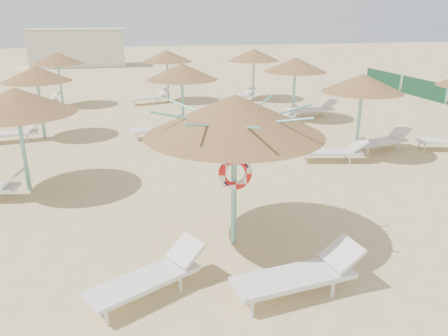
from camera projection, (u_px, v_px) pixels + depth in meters
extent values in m
plane|color=#CFB97E|center=(253.00, 249.00, 8.67)|extent=(120.00, 120.00, 0.00)
cylinder|color=#6FC0BC|center=(234.00, 184.00, 8.54)|extent=(0.11, 0.11, 2.54)
cone|color=brown|center=(234.00, 115.00, 8.08)|extent=(3.39, 3.39, 0.76)
cylinder|color=#6FC0BC|center=(234.00, 129.00, 8.16)|extent=(0.20, 0.20, 0.12)
cylinder|color=#6FC0BC|center=(274.00, 115.00, 8.26)|extent=(1.53, 0.04, 0.38)
cylinder|color=#6FC0BC|center=(254.00, 110.00, 8.71)|extent=(1.11, 1.11, 0.38)
cylinder|color=#6FC0BC|center=(225.00, 109.00, 8.81)|extent=(0.04, 1.53, 0.38)
cylinder|color=#6FC0BC|center=(200.00, 112.00, 8.48)|extent=(1.11, 1.11, 0.38)
cylinder|color=#6FC0BC|center=(193.00, 119.00, 7.93)|extent=(1.53, 0.04, 0.38)
cylinder|color=#6FC0BC|center=(211.00, 126.00, 7.47)|extent=(1.11, 1.11, 0.38)
cylinder|color=#6FC0BC|center=(246.00, 127.00, 7.38)|extent=(0.04, 1.53, 0.38)
cylinder|color=#6FC0BC|center=(272.00, 122.00, 7.70)|extent=(1.11, 1.11, 0.38)
torus|color=red|center=(235.00, 173.00, 8.36)|extent=(0.67, 0.15, 0.67)
cylinder|color=silver|center=(107.00, 318.00, 6.49)|extent=(0.06, 0.06, 0.28)
cylinder|color=silver|center=(92.00, 302.00, 6.85)|extent=(0.06, 0.06, 0.28)
cylinder|color=silver|center=(180.00, 284.00, 7.32)|extent=(0.06, 0.06, 0.28)
cylinder|color=silver|center=(164.00, 272.00, 7.67)|extent=(0.06, 0.06, 0.28)
cube|color=silver|center=(144.00, 281.00, 7.10)|extent=(1.95, 1.42, 0.08)
cube|color=silver|center=(185.00, 251.00, 7.54)|extent=(0.70, 0.75, 0.36)
cylinder|color=silver|center=(252.00, 309.00, 6.68)|extent=(0.06, 0.06, 0.30)
cylinder|color=silver|center=(239.00, 289.00, 7.16)|extent=(0.06, 0.06, 0.30)
cylinder|color=silver|center=(333.00, 289.00, 7.16)|extent=(0.06, 0.06, 0.30)
cylinder|color=silver|center=(315.00, 272.00, 7.64)|extent=(0.06, 0.06, 0.30)
cube|color=silver|center=(293.00, 277.00, 7.14)|extent=(2.11, 0.93, 0.09)
cube|color=silver|center=(342.00, 254.00, 7.36)|extent=(0.60, 0.71, 0.39)
cylinder|color=#6FC0BC|center=(23.00, 149.00, 11.20)|extent=(0.11, 0.11, 2.30)
cone|color=brown|center=(16.00, 101.00, 10.78)|extent=(2.90, 2.90, 0.65)
cylinder|color=#6FC0BC|center=(17.00, 111.00, 10.87)|extent=(0.20, 0.20, 0.12)
cylinder|color=silver|center=(6.00, 191.00, 11.19)|extent=(0.06, 0.06, 0.28)
cube|color=silver|center=(11.00, 179.00, 10.83)|extent=(0.59, 0.68, 0.36)
cylinder|color=#6FC0BC|center=(41.00, 108.00, 16.19)|extent=(0.11, 0.11, 2.30)
cone|color=brown|center=(36.00, 74.00, 15.78)|extent=(2.47, 2.47, 0.56)
cylinder|color=#6FC0BC|center=(37.00, 80.00, 15.86)|extent=(0.20, 0.20, 0.12)
cylinder|color=silver|center=(27.00, 139.00, 15.90)|extent=(0.06, 0.06, 0.28)
cylinder|color=silver|center=(27.00, 135.00, 16.34)|extent=(0.06, 0.06, 0.28)
cube|color=silver|center=(10.00, 134.00, 15.87)|extent=(1.97, 0.89, 0.08)
cube|color=silver|center=(34.00, 125.00, 16.08)|extent=(0.57, 0.66, 0.36)
cylinder|color=#6FC0BC|center=(60.00, 83.00, 21.95)|extent=(0.11, 0.11, 2.30)
cone|color=brown|center=(57.00, 58.00, 21.54)|extent=(2.55, 2.55, 0.57)
cylinder|color=#6FC0BC|center=(58.00, 63.00, 21.62)|extent=(0.20, 0.20, 0.12)
cylinder|color=silver|center=(22.00, 108.00, 21.12)|extent=(0.06, 0.06, 0.28)
cylinder|color=silver|center=(21.00, 106.00, 21.54)|extent=(0.06, 0.06, 0.28)
cylinder|color=silver|center=(51.00, 105.00, 21.73)|extent=(0.06, 0.06, 0.28)
cylinder|color=silver|center=(50.00, 104.00, 22.15)|extent=(0.06, 0.06, 0.28)
cube|color=silver|center=(38.00, 102.00, 21.63)|extent=(2.00, 1.11, 0.08)
cube|color=silver|center=(56.00, 96.00, 21.93)|extent=(0.63, 0.71, 0.36)
cylinder|color=#6FC0BC|center=(183.00, 104.00, 16.81)|extent=(0.11, 0.11, 2.30)
cone|color=brown|center=(182.00, 71.00, 16.40)|extent=(2.69, 2.69, 0.61)
cylinder|color=#6FC0BC|center=(182.00, 78.00, 16.48)|extent=(0.20, 0.20, 0.12)
cylinder|color=silver|center=(137.00, 138.00, 16.02)|extent=(0.06, 0.06, 0.28)
cylinder|color=silver|center=(134.00, 134.00, 16.44)|extent=(0.06, 0.06, 0.28)
cylinder|color=silver|center=(172.00, 134.00, 16.56)|extent=(0.06, 0.06, 0.28)
cylinder|color=silver|center=(168.00, 131.00, 16.98)|extent=(0.06, 0.06, 0.28)
cube|color=silver|center=(156.00, 129.00, 16.49)|extent=(1.99, 1.01, 0.08)
cube|color=silver|center=(177.00, 121.00, 16.75)|extent=(0.60, 0.69, 0.36)
cylinder|color=#6FC0BC|center=(168.00, 80.00, 23.02)|extent=(0.11, 0.11, 2.30)
cone|color=brown|center=(167.00, 56.00, 22.61)|extent=(2.64, 2.64, 0.59)
cylinder|color=#6FC0BC|center=(167.00, 61.00, 22.69)|extent=(0.20, 0.20, 0.12)
cylinder|color=silver|center=(135.00, 103.00, 22.19)|extent=(0.06, 0.06, 0.28)
cylinder|color=silver|center=(132.00, 102.00, 22.61)|extent=(0.06, 0.06, 0.28)
cylinder|color=silver|center=(160.00, 101.00, 22.79)|extent=(0.06, 0.06, 0.28)
cylinder|color=silver|center=(157.00, 100.00, 23.21)|extent=(0.06, 0.06, 0.28)
cube|color=silver|center=(148.00, 98.00, 22.70)|extent=(2.00, 1.10, 0.08)
cube|color=silver|center=(163.00, 92.00, 22.99)|extent=(0.63, 0.71, 0.36)
cylinder|color=#6FC0BC|center=(359.00, 121.00, 14.08)|extent=(0.11, 0.11, 2.30)
cone|color=brown|center=(363.00, 83.00, 13.67)|extent=(2.54, 2.54, 0.57)
cylinder|color=#6FC0BC|center=(362.00, 90.00, 13.75)|extent=(0.20, 0.20, 0.12)
cylinder|color=silver|center=(307.00, 160.00, 13.58)|extent=(0.06, 0.06, 0.28)
cylinder|color=silver|center=(304.00, 155.00, 14.05)|extent=(0.06, 0.06, 0.28)
cylinder|color=silver|center=(350.00, 160.00, 13.58)|extent=(0.06, 0.06, 0.28)
cylinder|color=silver|center=(346.00, 155.00, 14.05)|extent=(0.06, 0.06, 0.28)
cube|color=silver|center=(331.00, 152.00, 13.75)|extent=(1.99, 1.03, 0.08)
cube|color=silver|center=(359.00, 145.00, 13.67)|extent=(0.61, 0.69, 0.36)
cylinder|color=silver|center=(368.00, 152.00, 14.38)|extent=(0.06, 0.06, 0.28)
cylinder|color=silver|center=(357.00, 148.00, 14.80)|extent=(0.06, 0.06, 0.28)
cylinder|color=silver|center=(398.00, 147.00, 14.93)|extent=(0.06, 0.06, 0.28)
cylinder|color=silver|center=(387.00, 143.00, 15.36)|extent=(0.06, 0.06, 0.28)
cube|color=silver|center=(381.00, 142.00, 14.86)|extent=(1.99, 1.03, 0.08)
cube|color=silver|center=(400.00, 132.00, 15.13)|extent=(0.61, 0.69, 0.36)
cylinder|color=#6FC0BC|center=(294.00, 94.00, 19.07)|extent=(0.11, 0.11, 2.30)
cone|color=brown|center=(295.00, 65.00, 18.66)|extent=(2.69, 2.69, 0.60)
cylinder|color=#6FC0BC|center=(295.00, 70.00, 18.74)|extent=(0.20, 0.20, 0.12)
cylinder|color=silver|center=(255.00, 121.00, 18.47)|extent=(0.06, 0.06, 0.28)
cylinder|color=silver|center=(253.00, 119.00, 18.94)|extent=(0.06, 0.06, 0.28)
cylinder|color=silver|center=(286.00, 120.00, 18.64)|extent=(0.06, 0.06, 0.28)
cylinder|color=silver|center=(283.00, 118.00, 19.11)|extent=(0.06, 0.06, 0.28)
cube|color=silver|center=(272.00, 115.00, 18.75)|extent=(1.95, 0.79, 0.08)
cube|color=silver|center=(292.00, 109.00, 18.78)|extent=(0.54, 0.64, 0.36)
cylinder|color=silver|center=(300.00, 116.00, 19.46)|extent=(0.06, 0.06, 0.28)
cylinder|color=silver|center=(295.00, 114.00, 19.90)|extent=(0.06, 0.06, 0.28)
cylinder|color=silver|center=(326.00, 114.00, 19.85)|extent=(0.06, 0.06, 0.28)
cylinder|color=silver|center=(321.00, 112.00, 20.30)|extent=(0.06, 0.06, 0.28)
cube|color=silver|center=(313.00, 110.00, 19.85)|extent=(1.95, 0.79, 0.08)
cube|color=silver|center=(330.00, 103.00, 20.02)|extent=(0.54, 0.64, 0.36)
cylinder|color=#6FC0BC|center=(253.00, 78.00, 23.60)|extent=(0.11, 0.11, 2.30)
cone|color=brown|center=(254.00, 55.00, 23.19)|extent=(2.77, 2.77, 0.62)
cylinder|color=#6FC0BC|center=(254.00, 59.00, 23.27)|extent=(0.20, 0.20, 0.12)
cylinder|color=silver|center=(222.00, 101.00, 22.89)|extent=(0.06, 0.06, 0.28)
cylinder|color=silver|center=(220.00, 99.00, 23.35)|extent=(0.06, 0.06, 0.28)
cylinder|color=silver|center=(247.00, 99.00, 23.26)|extent=(0.06, 0.06, 0.28)
cylinder|color=silver|center=(244.00, 98.00, 23.71)|extent=(0.06, 0.06, 0.28)
cube|color=silver|center=(235.00, 96.00, 23.28)|extent=(1.94, 0.74, 0.08)
cube|color=silver|center=(250.00, 90.00, 23.43)|extent=(0.52, 0.63, 0.36)
cylinder|color=silver|center=(424.00, 148.00, 14.79)|extent=(0.06, 0.06, 0.28)
cylinder|color=silver|center=(419.00, 144.00, 15.26)|extent=(0.06, 0.06, 0.28)
cube|color=silver|center=(447.00, 141.00, 14.89)|extent=(2.00, 1.18, 0.08)
cube|color=silver|center=(78.00, 49.00, 39.09)|extent=(8.00, 4.00, 3.00)
cube|color=beige|center=(76.00, 30.00, 38.55)|extent=(8.40, 4.40, 0.25)
cube|color=#174727|center=(423.00, 89.00, 24.32)|extent=(0.08, 3.80, 1.00)
cylinder|color=#6FC0BC|center=(447.00, 94.00, 22.56)|extent=(0.08, 0.08, 1.10)
cube|color=#174727|center=(383.00, 79.00, 28.00)|extent=(0.08, 3.80, 1.00)
cylinder|color=#6FC0BC|center=(401.00, 83.00, 26.23)|extent=(0.08, 0.08, 1.10)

